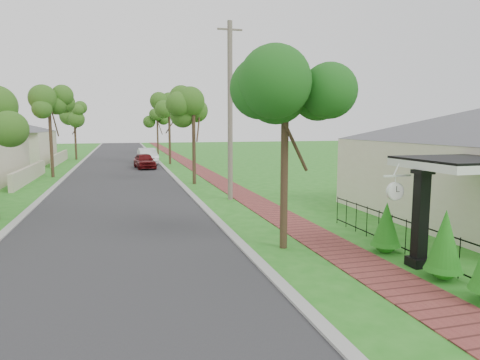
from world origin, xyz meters
name	(u,v)px	position (x,y,z in m)	size (l,w,h in m)	color
ground	(238,269)	(0.00, 0.00, 0.00)	(160.00, 160.00, 0.00)	#25771C
road	(120,178)	(-3.00, 20.00, 0.00)	(7.00, 120.00, 0.02)	#28282B
kerb_right	(173,177)	(0.65, 20.00, 0.00)	(0.30, 120.00, 0.10)	#9E9E99
kerb_left	(62,180)	(-6.65, 20.00, 0.00)	(0.30, 120.00, 0.10)	#9E9E99
sidewalk	(210,176)	(3.25, 20.00, 0.00)	(1.50, 120.00, 0.03)	brown
porch_post	(420,224)	(4.55, -1.00, 1.12)	(0.48, 0.48, 2.52)	black
picket_fence	(406,236)	(4.90, 0.00, 0.53)	(0.03, 8.02, 1.00)	black
street_trees	(120,114)	(-2.87, 26.84, 4.54)	(10.70, 37.65, 5.89)	#382619
hedge_row	(448,244)	(4.45, -2.10, 0.91)	(0.87, 4.55, 2.13)	#166514
parked_car_red	(145,161)	(-1.00, 26.38, 0.64)	(1.51, 3.75, 1.28)	#590D0F
parked_car_white	(148,156)	(-0.52, 30.55, 0.73)	(1.54, 4.42, 1.46)	white
near_tree	(285,113)	(1.80, 1.50, 3.97)	(1.95, 1.95, 5.00)	#382619
utility_pole	(230,111)	(2.30, 10.00, 4.29)	(1.20, 0.24, 8.46)	#77695D
station_clock	(395,190)	(4.05, -0.60, 1.95)	(0.79, 0.13, 0.67)	white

